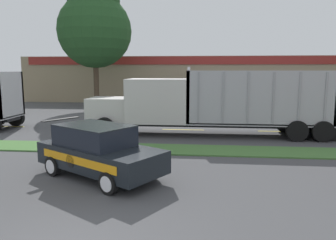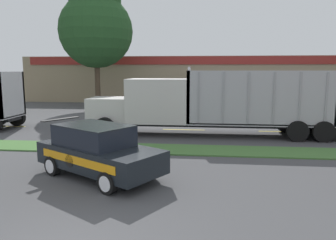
{
  "view_description": "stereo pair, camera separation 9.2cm",
  "coord_description": "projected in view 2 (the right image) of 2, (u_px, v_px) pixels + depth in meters",
  "views": [
    {
      "loc": [
        2.38,
        -4.98,
        3.37
      ],
      "look_at": [
        0.93,
        9.16,
        1.21
      ],
      "focal_mm": 35.0,
      "sensor_mm": 36.0,
      "label": 1
    },
    {
      "loc": [
        2.47,
        -4.97,
        3.37
      ],
      "look_at": [
        0.93,
        9.16,
        1.21
      ],
      "focal_mm": 35.0,
      "sensor_mm": 36.0,
      "label": 2
    }
  ],
  "objects": [
    {
      "name": "rally_car",
      "position": [
        98.0,
        150.0,
        10.38
      ],
      "size": [
        4.57,
        3.78,
        1.69
      ],
      "color": "black",
      "rests_on": "ground_plane"
    },
    {
      "name": "centre_line_2",
      "position": [
        7.0,
        126.0,
        19.9
      ],
      "size": [
        2.4,
        0.14,
        0.01
      ],
      "primitive_type": "cube",
      "color": "yellow",
      "rests_on": "ground_plane"
    },
    {
      "name": "grass_verge",
      "position": [
        145.0,
        149.0,
        14.07
      ],
      "size": [
        120.0,
        1.8,
        0.06
      ],
      "primitive_type": "cube",
      "color": "#477538",
      "rests_on": "ground_plane"
    },
    {
      "name": "centre_line_4",
      "position": [
        184.0,
        130.0,
        18.74
      ],
      "size": [
        2.4,
        0.14,
        0.01
      ],
      "primitive_type": "cube",
      "color": "yellow",
      "rests_on": "ground_plane"
    },
    {
      "name": "centre_line_5",
      "position": [
        281.0,
        132.0,
        18.16
      ],
      "size": [
        2.4,
        0.14,
        0.01
      ],
      "primitive_type": "cube",
      "color": "yellow",
      "rests_on": "ground_plane"
    },
    {
      "name": "dump_truck_lead",
      "position": [
        185.0,
        105.0,
        17.14
      ],
      "size": [
        12.38,
        2.66,
        3.54
      ],
      "color": "black",
      "rests_on": "ground_plane"
    },
    {
      "name": "tree_behind_centre",
      "position": [
        96.0,
        23.0,
        29.13
      ],
      "size": [
        6.57,
        6.57,
        11.78
      ],
      "color": "#473828",
      "rests_on": "ground_plane"
    },
    {
      "name": "centre_line_3",
      "position": [
        92.0,
        128.0,
        19.32
      ],
      "size": [
        2.4,
        0.14,
        0.01
      ],
      "primitive_type": "cube",
      "color": "yellow",
      "rests_on": "ground_plane"
    },
    {
      "name": "store_building_backdrop",
      "position": [
        194.0,
        78.0,
        39.02
      ],
      "size": [
        35.99,
        12.1,
        4.81
      ],
      "color": "#9E896B",
      "rests_on": "ground_plane"
    }
  ]
}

